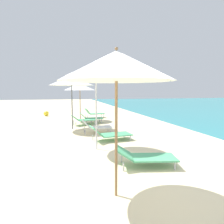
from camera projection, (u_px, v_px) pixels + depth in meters
name	position (u px, v px, depth m)	size (l,w,h in m)	color
ground	(156.00, 190.00, 3.75)	(80.00, 80.00, 0.00)	beige
umbrella_nearest	(116.00, 66.00, 3.31)	(1.96, 1.96, 2.62)	olive
lounger_nearest_shoreside	(145.00, 156.00, 4.90)	(1.61, 0.94, 0.51)	#4CA572
umbrella_second	(96.00, 69.00, 6.09)	(1.89, 1.89, 2.83)	silver
lounger_second_shoreside	(110.00, 134.00, 7.46)	(1.62, 0.86, 0.59)	#4CA572
umbrella_third	(72.00, 81.00, 9.44)	(2.12, 2.12, 2.67)	#4C4C51
lounger_third_shoreside	(83.00, 119.00, 10.79)	(1.41, 0.88, 0.57)	#4CA572
lounger_third_inland	(96.00, 126.00, 8.76)	(1.32, 0.64, 0.61)	white
umbrella_farthest	(80.00, 87.00, 12.23)	(1.97, 1.97, 2.41)	olive
lounger_farthest_shoreside	(94.00, 113.00, 13.61)	(1.41, 0.76, 0.68)	#4CA572
lounger_farthest_inland	(91.00, 118.00, 11.44)	(1.33, 0.63, 0.62)	#4CA572
beach_ball	(46.00, 114.00, 14.62)	(0.38, 0.38, 0.38)	yellow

